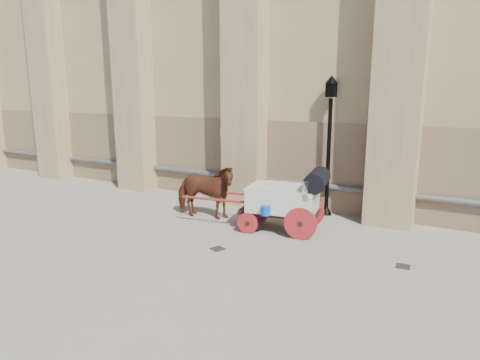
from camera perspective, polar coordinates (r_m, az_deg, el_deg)
The scene contains 6 objects.
ground at distance 12.04m, azimuth -3.29°, elevation -7.75°, with size 90.00×90.00×0.00m, color gray.
horse at distance 13.63m, azimuth -4.72°, elevation -1.50°, with size 0.96×2.10×1.77m, color brown.
carriage at distance 12.42m, azimuth 6.38°, elevation -2.33°, with size 4.38×1.77×1.86m.
street_lamp at distance 14.00m, azimuth 11.78°, elevation 4.94°, with size 0.42×0.42×4.48m.
drain_grate_near at distance 11.27m, azimuth -3.01°, elevation -9.14°, with size 0.32×0.32×0.01m, color black.
drain_grate_far at distance 10.91m, azimuth 20.92°, elevation -10.70°, with size 0.32×0.32×0.01m, color black.
Camera 1 is at (6.00, -9.60, 4.10)m, focal length 32.00 mm.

